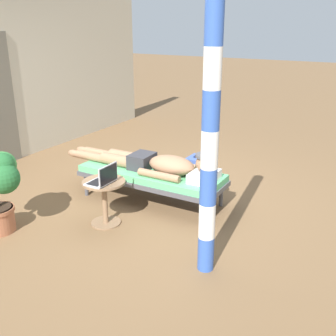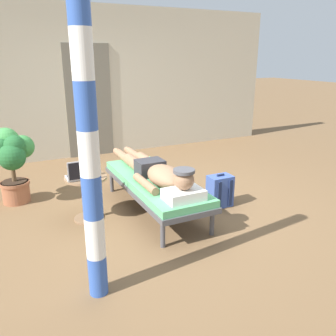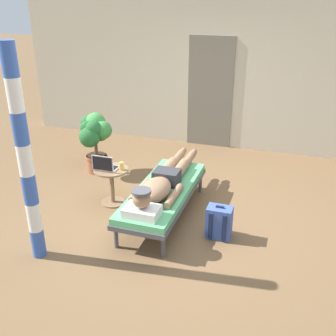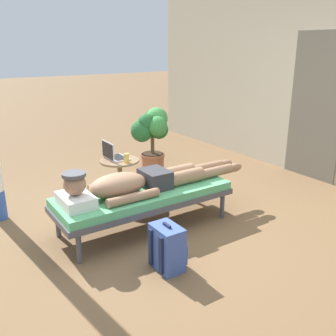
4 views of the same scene
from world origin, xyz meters
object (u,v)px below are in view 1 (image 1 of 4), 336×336
at_px(porch_post, 210,150).
at_px(drink_glass, 110,172).
at_px(side_table, 104,195).
at_px(laptop, 104,179).
at_px(person_reclining, 155,163).
at_px(lounge_chair, 151,175).
at_px(backpack, 195,171).

bearing_deg(porch_post, drink_glass, 73.70).
height_order(side_table, porch_post, porch_post).
bearing_deg(laptop, person_reclining, -8.83).
height_order(lounge_chair, porch_post, porch_post).
relative_size(person_reclining, backpack, 5.12).
relative_size(lounge_chair, drink_glass, 16.94).
height_order(person_reclining, backpack, person_reclining).
relative_size(person_reclining, porch_post, 0.93).
bearing_deg(backpack, porch_post, -151.26).
bearing_deg(person_reclining, lounge_chair, 90.00).
bearing_deg(drink_glass, porch_post, -106.30).
height_order(drink_glass, backpack, drink_glass).
distance_m(lounge_chair, laptop, 0.89).
height_order(lounge_chair, side_table, side_table).
bearing_deg(person_reclining, laptop, 171.17).
height_order(laptop, drink_glass, laptop).
bearing_deg(porch_post, laptop, 81.52).
height_order(person_reclining, side_table, person_reclining).
relative_size(drink_glass, backpack, 0.26).
distance_m(side_table, drink_glass, 0.27).
relative_size(person_reclining, side_table, 4.15).
bearing_deg(lounge_chair, person_reclining, -90.00).
xyz_separation_m(laptop, drink_glass, (0.21, 0.07, -0.00)).
relative_size(side_table, drink_glass, 4.72).
bearing_deg(backpack, laptop, 169.55).
bearing_deg(person_reclining, drink_glass, 162.41).
distance_m(laptop, porch_post, 1.46).
bearing_deg(side_table, laptop, -139.48).
xyz_separation_m(side_table, porch_post, (-0.26, -1.37, 0.82)).
height_order(side_table, backpack, side_table).
distance_m(person_reclining, backpack, 0.87).
distance_m(backpack, porch_post, 2.32).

